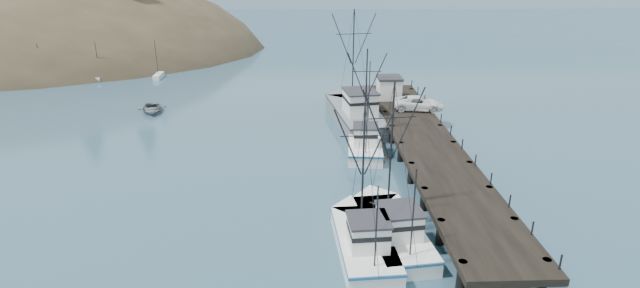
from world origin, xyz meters
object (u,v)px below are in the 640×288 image
at_px(trawler_far, 365,143).
at_px(pier_shed, 389,87).
at_px(pier, 427,145).
at_px(pickup_truck, 419,103).
at_px(motorboat, 152,112).
at_px(trawler_mid, 363,239).
at_px(work_vessel, 355,113).
at_px(trawler_near, 391,228).

height_order(trawler_far, pier_shed, trawler_far).
height_order(pier, pier_shed, pier_shed).
relative_size(pier_shed, pickup_truck, 0.55).
xyz_separation_m(trawler_far, motorboat, (-25.95, 14.31, -0.82)).
bearing_deg(pier, trawler_mid, -117.68).
height_order(trawler_mid, motorboat, trawler_mid).
relative_size(pickup_truck, motorboat, 1.12).
bearing_deg(work_vessel, trawler_mid, -94.66).
bearing_deg(pier_shed, pier, -85.45).
bearing_deg(trawler_near, pier, 67.19).
height_order(pier, motorboat, pier).
xyz_separation_m(work_vessel, motorboat, (-25.87, 5.21, -1.23)).
bearing_deg(pier_shed, motorboat, 176.77).
relative_size(trawler_near, pier_shed, 3.68).
xyz_separation_m(trawler_near, pier_shed, (4.66, 29.59, 2.60)).
distance_m(pier, trawler_mid, 17.45).
height_order(trawler_near, motorboat, trawler_near).
distance_m(pier, pier_shed, 15.72).
distance_m(trawler_near, work_vessel, 26.10).
relative_size(work_vessel, motorboat, 3.17).
bearing_deg(motorboat, work_vessel, -26.90).
relative_size(trawler_far, pickup_truck, 1.86).
bearing_deg(work_vessel, motorboat, 168.62).
distance_m(pier, motorboat, 36.17).
distance_m(trawler_near, trawler_far, 17.00).
xyz_separation_m(trawler_far, pickup_truck, (7.22, 7.54, 1.99)).
relative_size(trawler_mid, trawler_far, 1.00).
distance_m(work_vessel, pickup_truck, 7.63).
bearing_deg(trawler_far, trawler_near, -90.39).
distance_m(trawler_far, pier_shed, 13.63).
height_order(trawler_near, trawler_far, trawler_near).
bearing_deg(pier, pier_shed, 94.55).
relative_size(trawler_far, work_vessel, 0.66).
bearing_deg(pier, work_vessel, 115.86).
height_order(pier, work_vessel, work_vessel).
height_order(trawler_mid, trawler_far, trawler_far).
distance_m(trawler_mid, work_vessel, 27.61).
xyz_separation_m(pier, motorboat, (-31.73, 17.29, -1.69)).
relative_size(trawler_near, motorboat, 2.26).
bearing_deg(pier, motorboat, 151.41).
relative_size(trawler_near, work_vessel, 0.71).
xyz_separation_m(trawler_near, trawler_mid, (-2.20, -1.42, -0.00)).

